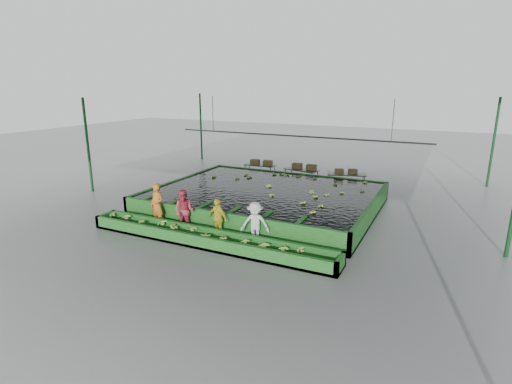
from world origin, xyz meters
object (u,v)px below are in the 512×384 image
at_px(box_stack_right, 346,174).
at_px(worker_d, 255,224).
at_px(packing_table_right, 346,182).
at_px(box_stack_left, 261,165).
at_px(packing_table_left, 260,171).
at_px(flotation_tank, 265,198).
at_px(worker_b, 184,211).
at_px(packing_table_mid, 301,177).
at_px(worker_a, 157,205).
at_px(box_stack_mid, 304,169).
at_px(sorting_trough, 206,238).
at_px(worker_c, 218,218).

bearing_deg(box_stack_right, worker_d, -96.48).
height_order(packing_table_right, box_stack_left, box_stack_left).
relative_size(packing_table_left, box_stack_left, 1.38).
height_order(flotation_tank, box_stack_left, box_stack_left).
distance_m(worker_b, packing_table_mid, 9.46).
height_order(worker_a, box_stack_mid, worker_a).
height_order(packing_table_mid, box_stack_mid, box_stack_mid).
bearing_deg(worker_a, packing_table_right, 71.06).
xyz_separation_m(sorting_trough, box_stack_right, (2.62, 9.90, 0.69)).
bearing_deg(box_stack_right, worker_b, -114.51).
bearing_deg(packing_table_left, packing_table_mid, -6.95).
height_order(sorting_trough, worker_a, worker_a).
bearing_deg(worker_d, box_stack_mid, 81.43).
bearing_deg(worker_d, worker_a, 162.51).
bearing_deg(packing_table_mid, worker_b, -99.15).
xyz_separation_m(flotation_tank, packing_table_right, (2.65, 4.87, 0.02)).
relative_size(worker_b, worker_c, 1.09).
xyz_separation_m(worker_a, packing_table_left, (-0.00, 9.68, -0.47)).
height_order(sorting_trough, packing_table_right, packing_table_right).
bearing_deg(packing_table_mid, worker_d, -80.20).
height_order(worker_a, packing_table_mid, worker_a).
distance_m(packing_table_mid, box_stack_left, 2.79).
height_order(flotation_tank, sorting_trough, flotation_tank).
relative_size(worker_d, packing_table_right, 0.78).
distance_m(packing_table_right, box_stack_mid, 2.59).
bearing_deg(box_stack_mid, box_stack_left, 175.09).
bearing_deg(packing_table_mid, packing_table_left, 173.05).
distance_m(worker_c, box_stack_right, 9.47).
xyz_separation_m(worker_d, box_stack_mid, (-1.48, 9.43, 0.08)).
bearing_deg(box_stack_left, worker_c, -74.04).
relative_size(worker_a, box_stack_left, 1.32).
bearing_deg(flotation_tank, packing_table_mid, 90.34).
height_order(worker_c, worker_d, worker_d).
bearing_deg(worker_d, box_stack_left, 96.71).
bearing_deg(packing_table_mid, sorting_trough, -89.83).
xyz_separation_m(worker_c, packing_table_left, (-2.87, 9.68, -0.34)).
height_order(packing_table_left, box_stack_mid, box_stack_mid).
height_order(worker_a, worker_d, worker_a).
height_order(worker_d, box_stack_right, worker_d).
xyz_separation_m(sorting_trough, box_stack_left, (-2.76, 10.47, 0.61)).
height_order(packing_table_mid, box_stack_left, box_stack_left).
bearing_deg(box_stack_right, packing_table_right, 63.67).
relative_size(flotation_tank, box_stack_mid, 7.00).
bearing_deg(box_stack_mid, worker_a, -107.50).
distance_m(worker_a, box_stack_right, 10.63).
height_order(worker_c, packing_table_mid, worker_c).
distance_m(worker_a, worker_b, 1.34).
distance_m(sorting_trough, worker_b, 1.83).
bearing_deg(sorting_trough, box_stack_right, 75.19).
distance_m(sorting_trough, packing_table_left, 10.87).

